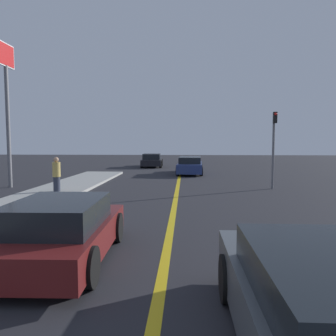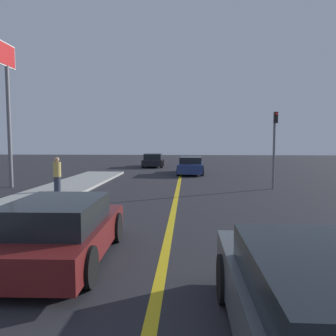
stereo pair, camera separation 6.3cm
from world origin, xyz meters
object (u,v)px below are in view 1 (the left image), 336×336
car_far_distant (190,165)px  traffic_light (274,142)px  car_near_right_lane (329,311)px  roadside_sign (6,86)px  car_ahead_center (61,231)px  car_parked_left_lot (152,160)px  pedestrian_mid_group (57,174)px

car_far_distant → traffic_light: traffic_light is taller
car_near_right_lane → roadside_sign: (-10.66, 13.13, 4.60)m
car_near_right_lane → roadside_sign: size_ratio=0.60×
car_near_right_lane → traffic_light: (2.90, 13.31, 1.73)m
car_ahead_center → traffic_light: 12.58m
car_near_right_lane → car_parked_left_lot: car_near_right_lane is taller
traffic_light → car_far_distant: bearing=118.5°
pedestrian_mid_group → car_ahead_center: bearing=-67.6°
car_far_distant → car_parked_left_lot: car_far_distant is taller
car_parked_left_lot → car_far_distant: bearing=-63.4°
pedestrian_mid_group → car_near_right_lane: bearing=-56.5°
car_near_right_lane → car_far_distant: size_ratio=0.92×
pedestrian_mid_group → traffic_light: 10.60m
car_near_right_lane → car_far_distant: car_near_right_lane is taller
car_parked_left_lot → traffic_light: traffic_light is taller
car_near_right_lane → roadside_sign: roadside_sign is taller
car_parked_left_lot → pedestrian_mid_group: pedestrian_mid_group is taller
traffic_light → roadside_sign: size_ratio=0.52×
car_far_distant → pedestrian_mid_group: bearing=-120.2°
car_near_right_lane → pedestrian_mid_group: bearing=123.8°
car_parked_left_lot → roadside_sign: 15.99m
car_ahead_center → roadside_sign: (-6.66, 10.19, 4.62)m
car_far_distant → traffic_light: size_ratio=1.25×
car_near_right_lane → pedestrian_mid_group: size_ratio=2.85×
car_parked_left_lot → roadside_sign: size_ratio=0.57×
car_far_distant → car_parked_left_lot: (-3.48, 6.37, -0.01)m
car_ahead_center → pedestrian_mid_group: bearing=110.7°
traffic_light → roadside_sign: 13.86m
car_far_distant → car_near_right_lane: bearing=-84.5°
pedestrian_mid_group → roadside_sign: size_ratio=0.21×
roadside_sign → car_ahead_center: bearing=-56.8°
car_ahead_center → car_parked_left_lot: size_ratio=0.96×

